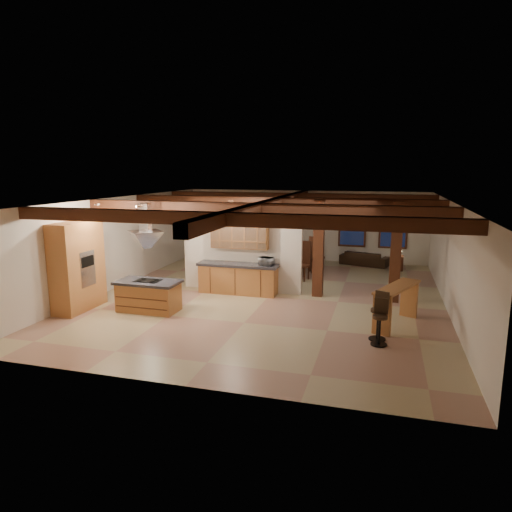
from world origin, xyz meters
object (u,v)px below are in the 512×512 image
at_px(sofa, 364,258).
at_px(bar_counter, 397,299).
at_px(kitchen_island, 149,295).
at_px(dining_table, 289,265).

distance_m(sofa, bar_counter, 7.23).
distance_m(kitchen_island, sofa, 9.39).
bearing_deg(kitchen_island, bar_counter, 5.31).
bearing_deg(dining_table, kitchen_island, -103.45).
relative_size(kitchen_island, sofa, 0.91).
xyz_separation_m(kitchen_island, sofa, (5.33, 7.73, -0.15)).
bearing_deg(bar_counter, dining_table, 126.83).
height_order(kitchen_island, bar_counter, bar_counter).
height_order(dining_table, sofa, dining_table).
relative_size(dining_table, sofa, 0.87).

